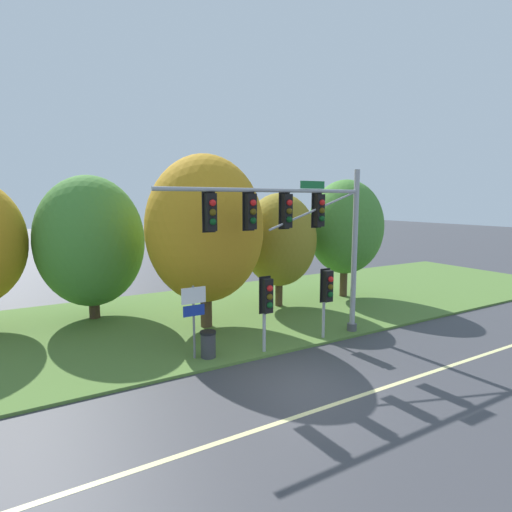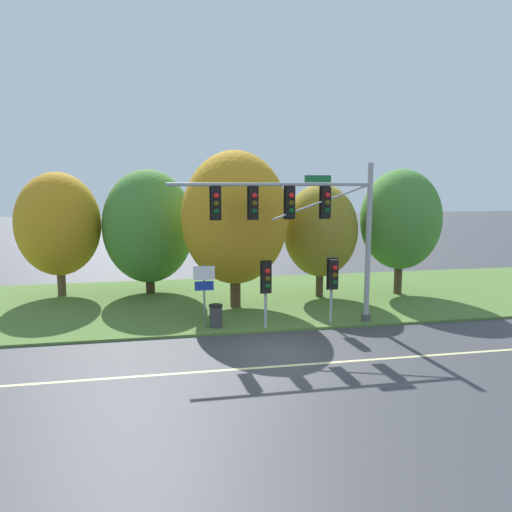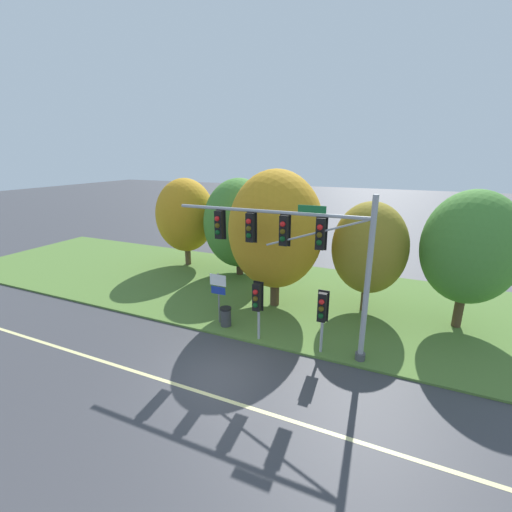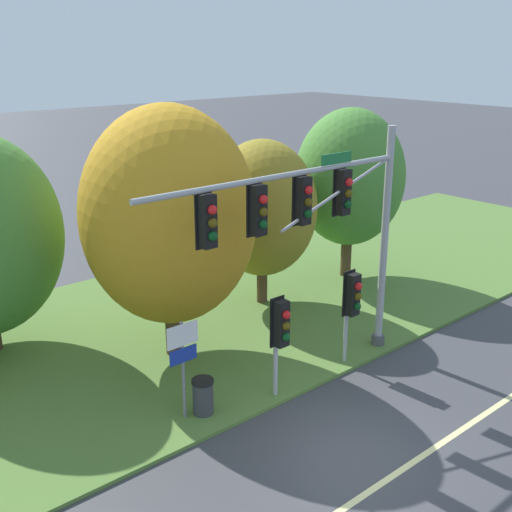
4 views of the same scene
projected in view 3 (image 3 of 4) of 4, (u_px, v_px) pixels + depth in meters
The scene contains 13 objects.
ground_plane at pixel (221, 374), 13.12m from camera, with size 160.00×160.00×0.00m, color #3D3D42.
lane_stripe at pixel (205, 393), 12.07m from camera, with size 36.00×0.16×0.01m, color beige.
grass_verge at pixel (289, 295), 20.34m from camera, with size 48.00×11.50×0.10m, color #517533.
traffic_signal_mast at pixel (296, 245), 13.70m from camera, with size 8.46×0.49×6.65m.
pedestrian_signal_near_kerb at pixel (322, 310), 13.74m from camera, with size 0.46×0.55×2.80m.
pedestrian_signal_further_along at pixel (257, 300), 14.75m from camera, with size 0.46×0.55×2.78m.
route_sign_post at pixel (218, 290), 16.49m from camera, with size 0.87×0.08×2.56m.
tree_nearest_road at pixel (186, 215), 24.91m from camera, with size 4.26×4.26×6.40m.
tree_left_of_mast at pixel (239, 223), 22.85m from camera, with size 4.75×4.75×6.55m.
tree_behind_signpost at pixel (276, 230), 17.80m from camera, with size 4.95×4.95×7.33m.
tree_mid_verge at pixel (369, 248), 17.39m from camera, with size 3.78×3.78×5.80m.
tree_tall_centre at pixel (470, 248), 15.49m from camera, with size 4.19×4.19×6.57m.
trash_bin at pixel (226, 316), 16.54m from camera, with size 0.56×0.56×0.93m.
Camera 3 is at (5.76, -9.78, 8.10)m, focal length 24.00 mm.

